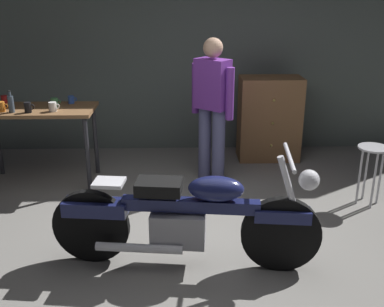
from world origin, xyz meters
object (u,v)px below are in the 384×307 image
shop_stool (372,160)px  mug_green_speckled (55,102)px  mug_orange_travel (1,107)px  mug_red_diner (5,99)px  person_standing (212,104)px  mug_blue_enamel (71,100)px  wooden_dresser (269,119)px  bottle (11,104)px  mug_white_ceramic (53,107)px  mug_black_matte (28,107)px  motorcycle (186,216)px

shop_stool → mug_green_speckled: mug_green_speckled is taller
mug_orange_travel → mug_red_diner: size_ratio=1.15×
person_standing → mug_red_diner: size_ratio=16.09×
mug_red_diner → mug_blue_enamel: bearing=-1.7°
mug_blue_enamel → wooden_dresser: bearing=12.2°
mug_green_speckled → bottle: (-0.39, -0.27, 0.05)m
mug_orange_travel → mug_green_speckled: 0.57m
person_standing → shop_stool: person_standing is taller
wooden_dresser → mug_orange_travel: bearing=-164.2°
mug_blue_enamel → mug_white_ceramic: (-0.12, -0.36, 0.01)m
shop_stool → mug_black_matte: bearing=172.4°
motorcycle → wooden_dresser: 2.77m
mug_green_speckled → bottle: bottle is taller
mug_black_matte → mug_red_diner: (-0.41, 0.43, -0.01)m
mug_blue_enamel → mug_white_ceramic: bearing=-108.1°
motorcycle → mug_green_speckled: bearing=134.8°
wooden_dresser → bottle: bottle is taller
bottle → mug_orange_travel: bearing=162.2°
wooden_dresser → mug_white_ceramic: (-2.57, -0.89, 0.40)m
mug_green_speckled → wooden_dresser: bearing=14.1°
wooden_dresser → bottle: bearing=-162.8°
mug_green_speckled → mug_black_matte: mug_black_matte is taller
shop_stool → bottle: size_ratio=2.66×
mug_green_speckled → mug_black_matte: 0.35m
person_standing → bottle: (-2.19, -0.20, 0.07)m
person_standing → mug_green_speckled: bearing=38.1°
mug_green_speckled → mug_blue_enamel: size_ratio=1.12×
shop_stool → mug_black_matte: (-3.64, 0.49, 0.46)m
mug_black_matte → mug_white_ceramic: 0.26m
mug_orange_travel → mug_green_speckled: bearing=24.3°
motorcycle → mug_white_ceramic: (-1.44, 1.63, 0.50)m
shop_stool → wooden_dresser: bearing=119.6°
person_standing → motorcycle: bearing=120.2°
mug_orange_travel → mug_red_diner: bearing=105.0°
mug_green_speckled → bottle: 0.48m
shop_stool → bottle: (-3.82, 0.50, 0.50)m
mug_blue_enamel → bottle: bottle is taller
person_standing → mug_white_ceramic: bearing=45.8°
mug_green_speckled → mug_white_ceramic: mug_white_ceramic is taller
mug_blue_enamel → person_standing: bearing=-6.7°
shop_stool → mug_black_matte: 3.70m
person_standing → mug_red_diner: bearing=35.2°
bottle → mug_white_ceramic: bearing=4.5°
mug_orange_travel → mug_red_diner: 0.39m
mug_green_speckled → mug_blue_enamel: mug_green_speckled is taller
wooden_dresser → mug_red_diner: wooden_dresser is taller
motorcycle → person_standing: 1.89m
motorcycle → bottle: bearing=146.0°
mug_black_matte → motorcycle: bearing=-43.1°
person_standing → mug_black_matte: (-2.01, -0.21, 0.03)m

